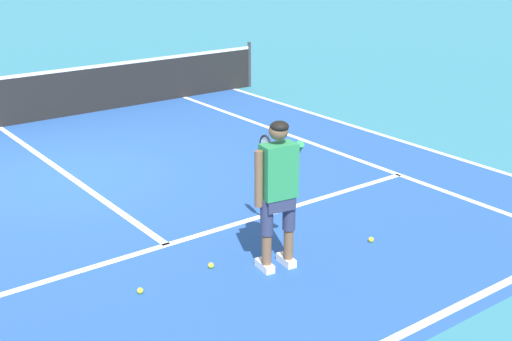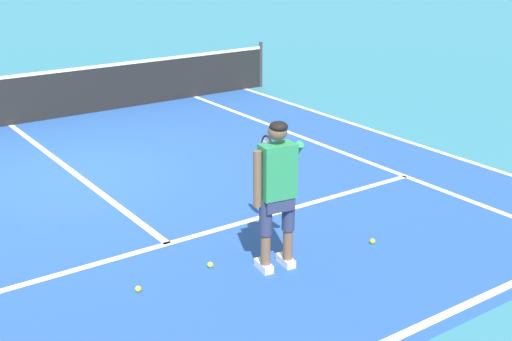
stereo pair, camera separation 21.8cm
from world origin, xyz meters
name	(u,v)px [view 1 (the left image)]	position (x,y,z in m)	size (l,w,h in m)	color
ground_plane	(71,177)	(0.00, 0.00, 0.00)	(80.00, 80.00, 0.00)	teal
court_inner_surface	(106,202)	(0.00, -1.25, 0.00)	(10.98, 9.80, 0.00)	#234C93
line_service	(167,245)	(0.00, -2.95, 0.00)	(8.23, 0.10, 0.01)	white
line_centre_service	(64,173)	(0.00, 0.25, 0.00)	(0.10, 6.40, 0.01)	white
line_singles_right	(325,148)	(4.12, -1.25, 0.00)	(0.10, 9.40, 0.01)	white
line_doubles_right	(380,134)	(5.49, -1.25, 0.00)	(0.10, 9.40, 0.01)	white
tennis_player	(278,185)	(0.71, -4.18, 0.99)	(0.76, 1.08, 1.71)	white
tennis_ball_near_feet	(211,265)	(0.10, -3.76, 0.03)	(0.07, 0.07, 0.07)	#CCE02D
tennis_ball_by_baseline	(140,291)	(-0.80, -3.79, 0.03)	(0.07, 0.07, 0.07)	#CCE02D
tennis_ball_mid_court	(371,240)	(2.03, -4.36, 0.03)	(0.07, 0.07, 0.07)	#CCE02D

